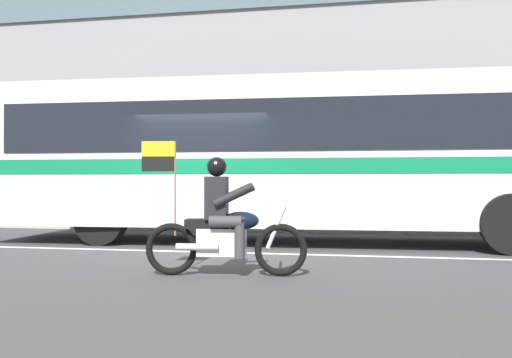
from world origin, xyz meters
TOP-DOWN VIEW (x-y plane):
  - ground_plane at (0.00, 0.00)m, footprint 60.00×60.00m
  - sidewalk_curb at (0.00, 5.10)m, footprint 28.00×3.80m
  - lane_center_stripe at (0.00, -0.60)m, footprint 26.60×0.14m
  - office_building_facade at (0.00, 7.39)m, footprint 28.00×0.89m
  - transit_bus at (1.93, 1.19)m, footprint 12.91×3.08m
  - motorcycle_with_rider at (1.14, -2.82)m, footprint 2.19×0.67m
  - fire_hydrant at (-2.21, 3.63)m, footprint 0.22×0.30m

SIDE VIEW (x-z plane):
  - ground_plane at x=0.00m, z-range 0.00..0.00m
  - lane_center_stripe at x=0.00m, z-range 0.00..0.01m
  - sidewalk_curb at x=0.00m, z-range 0.00..0.15m
  - fire_hydrant at x=-2.21m, z-range 0.14..0.89m
  - motorcycle_with_rider at x=1.14m, z-range -0.22..1.55m
  - transit_bus at x=1.93m, z-range 0.27..3.49m
  - office_building_facade at x=0.00m, z-range 0.01..10.69m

